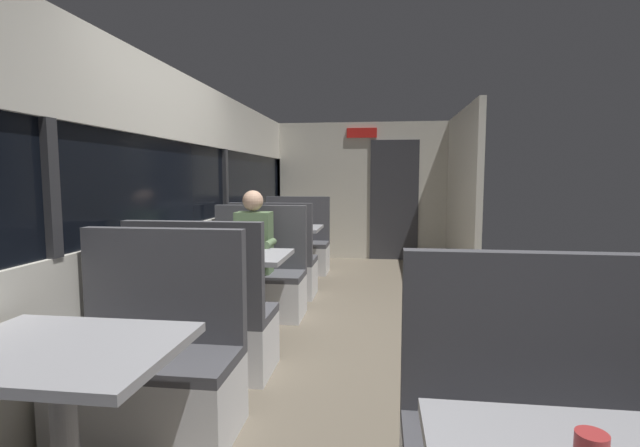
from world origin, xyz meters
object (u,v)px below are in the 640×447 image
at_px(bench_far_window_facing_entry, 296,250).
at_px(bench_mid_window_facing_end, 205,328).
at_px(dining_table_far_window, 286,234).
at_px(bench_far_window_facing_end, 274,268).
at_px(bench_mid_window_facing_entry, 257,283).
at_px(seated_passenger, 255,264).
at_px(bench_near_window_facing_entry, 152,372).
at_px(dining_table_near_window, 61,371).
at_px(dining_table_mid_window, 235,265).

bearing_deg(bench_far_window_facing_entry, bench_mid_window_facing_end, -90.00).
xyz_separation_m(dining_table_far_window, bench_far_window_facing_end, (0.00, -0.70, -0.31)).
height_order(bench_mid_window_facing_entry, bench_far_window_facing_entry, same).
height_order(bench_mid_window_facing_entry, seated_passenger, seated_passenger).
height_order(bench_mid_window_facing_entry, dining_table_far_window, bench_mid_window_facing_entry).
xyz_separation_m(bench_near_window_facing_entry, bench_mid_window_facing_entry, (0.00, 2.15, 0.00)).
distance_m(dining_table_near_window, bench_far_window_facing_end, 3.62).
relative_size(bench_mid_window_facing_entry, seated_passenger, 0.87).
bearing_deg(bench_mid_window_facing_entry, bench_near_window_facing_entry, -90.00).
bearing_deg(bench_near_window_facing_entry, bench_far_window_facing_end, 90.00).
bearing_deg(bench_near_window_facing_entry, dining_table_near_window, -90.00).
bearing_deg(dining_table_mid_window, dining_table_far_window, 90.00).
xyz_separation_m(bench_near_window_facing_entry, bench_far_window_facing_entry, (0.00, 4.31, 0.00)).
bearing_deg(dining_table_mid_window, bench_mid_window_facing_end, -90.00).
xyz_separation_m(dining_table_mid_window, bench_mid_window_facing_end, (0.00, -0.70, -0.31)).
height_order(dining_table_mid_window, seated_passenger, seated_passenger).
bearing_deg(bench_far_window_facing_end, bench_far_window_facing_entry, 90.00).
relative_size(dining_table_near_window, dining_table_mid_window, 1.00).
relative_size(bench_mid_window_facing_end, seated_passenger, 0.87).
relative_size(bench_near_window_facing_entry, bench_far_window_facing_end, 1.00).
bearing_deg(dining_table_near_window, bench_near_window_facing_entry, 90.00).
height_order(bench_mid_window_facing_end, bench_mid_window_facing_entry, same).
height_order(bench_mid_window_facing_end, bench_far_window_facing_end, same).
xyz_separation_m(dining_table_mid_window, bench_far_window_facing_end, (0.00, 1.46, -0.31)).
xyz_separation_m(bench_far_window_facing_end, seated_passenger, (0.00, -0.83, 0.21)).
bearing_deg(dining_table_far_window, bench_far_window_facing_end, -90.00).
distance_m(bench_far_window_facing_entry, seated_passenger, 2.24).
xyz_separation_m(bench_mid_window_facing_end, seated_passenger, (0.00, 1.33, 0.21)).
bearing_deg(seated_passenger, dining_table_far_window, 90.00).
height_order(dining_table_near_window, bench_far_window_facing_entry, bench_far_window_facing_entry).
xyz_separation_m(dining_table_near_window, bench_near_window_facing_entry, (0.00, 0.70, -0.31)).
relative_size(bench_mid_window_facing_entry, bench_far_window_facing_entry, 1.00).
relative_size(bench_far_window_facing_end, bench_far_window_facing_entry, 1.00).
distance_m(dining_table_near_window, dining_table_far_window, 4.31).
distance_m(bench_mid_window_facing_entry, dining_table_far_window, 1.49).
bearing_deg(bench_far_window_facing_end, bench_mid_window_facing_end, -90.00).
height_order(bench_mid_window_facing_end, bench_far_window_facing_entry, same).
bearing_deg(dining_table_near_window, dining_table_mid_window, 90.00).
xyz_separation_m(dining_table_mid_window, dining_table_far_window, (0.00, 2.15, 0.00)).
height_order(bench_far_window_facing_end, seated_passenger, seated_passenger).
distance_m(dining_table_near_window, bench_near_window_facing_entry, 0.77).
bearing_deg(bench_near_window_facing_entry, bench_far_window_facing_entry, 90.00).
xyz_separation_m(bench_mid_window_facing_end, bench_far_window_facing_entry, (0.00, 3.55, 0.00)).
bearing_deg(bench_mid_window_facing_end, bench_mid_window_facing_entry, 90.00).
bearing_deg(bench_far_window_facing_entry, dining_table_mid_window, -90.00).
distance_m(dining_table_mid_window, dining_table_far_window, 2.15).
relative_size(bench_mid_window_facing_end, bench_far_window_facing_end, 1.00).
bearing_deg(dining_table_near_window, dining_table_far_window, 90.00).
xyz_separation_m(dining_table_near_window, bench_mid_window_facing_end, (0.00, 1.46, -0.31)).
distance_m(bench_near_window_facing_entry, dining_table_far_window, 3.62).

